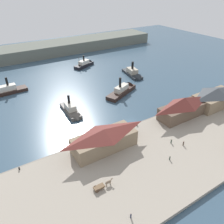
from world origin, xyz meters
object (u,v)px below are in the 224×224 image
object	(u,v)px
horse_cart	(102,185)
ferry_moored_east	(134,74)
mooring_post_west	(137,125)
ferry_near_quay	(85,64)
ferry_shed_east_terminal	(216,97)
ferry_mid_harbor	(72,111)
pedestrian_near_west_shed	(131,216)
pedestrian_walking_west	(170,158)
ferry_departing_north	(124,90)
ferry_shed_customs_shed	(104,139)
ferry_shed_west_terminal	(183,107)
mooring_post_east	(19,168)
pedestrian_near_east_shed	(183,143)
pedestrian_standing_center	(171,141)
mooring_post_center_east	(220,93)

from	to	relation	value
horse_cart	ferry_moored_east	size ratio (longest dim) A/B	0.30
mooring_post_west	ferry_near_quay	distance (m)	76.73
ferry_shed_east_terminal	ferry_mid_harbor	size ratio (longest dim) A/B	1.23
pedestrian_near_west_shed	pedestrian_walking_west	bearing A→B (deg)	23.27
ferry_shed_east_terminal	horse_cart	distance (m)	66.94
ferry_mid_harbor	ferry_departing_north	xyz separation A→B (m)	(30.93, 5.81, 0.14)
ferry_shed_customs_shed	ferry_shed_east_terminal	bearing A→B (deg)	-0.51
ferry_shed_east_terminal	ferry_shed_west_terminal	bearing A→B (deg)	177.05
ferry_shed_west_terminal	pedestrian_near_west_shed	world-z (taller)	ferry_shed_west_terminal
ferry_near_quay	pedestrian_near_west_shed	bearing A→B (deg)	-110.73
ferry_shed_east_terminal	horse_cart	xyz separation A→B (m)	(-65.49, -13.46, -3.26)
ferry_shed_customs_shed	mooring_post_east	world-z (taller)	ferry_shed_customs_shed
pedestrian_near_east_shed	pedestrian_near_west_shed	distance (m)	33.35
mooring_post_east	ferry_departing_north	distance (m)	64.55
mooring_post_west	ferry_near_quay	xyz separation A→B (m)	(14.92, 75.27, -0.08)
pedestrian_standing_center	ferry_departing_north	world-z (taller)	ferry_departing_north
horse_cart	ferry_moored_east	world-z (taller)	ferry_moored_east
ferry_shed_east_terminal	mooring_post_west	size ratio (longest dim) A/B	23.31
horse_cart	ferry_departing_north	size ratio (longest dim) A/B	0.27
horse_cart	pedestrian_standing_center	distance (m)	29.99
ferry_shed_east_terminal	mooring_post_center_east	world-z (taller)	ferry_shed_east_terminal
ferry_shed_west_terminal	pedestrian_near_east_shed	xyz separation A→B (m)	(-13.85, -13.53, -3.56)
ferry_shed_west_terminal	mooring_post_center_east	distance (m)	32.01
ferry_shed_customs_shed	pedestrian_near_west_shed	size ratio (longest dim) A/B	14.41
horse_cart	pedestrian_near_east_shed	size ratio (longest dim) A/B	3.33
ferry_departing_north	pedestrian_near_west_shed	bearing A→B (deg)	-123.29
ferry_shed_west_terminal	horse_cart	size ratio (longest dim) A/B	3.69
ferry_shed_east_terminal	mooring_post_west	xyz separation A→B (m)	(-39.30, 5.25, -3.73)
ferry_mid_harbor	ferry_departing_north	world-z (taller)	ferry_departing_north
mooring_post_center_east	ferry_shed_east_terminal	bearing A→B (deg)	-156.02
mooring_post_east	horse_cart	bearing A→B (deg)	-47.03
ferry_shed_customs_shed	mooring_post_center_east	distance (m)	69.09
mooring_post_center_east	pedestrian_walking_west	bearing A→B (deg)	-159.19
pedestrian_near_west_shed	mooring_post_east	xyz separation A→B (m)	(-18.98, 30.23, -0.24)
pedestrian_near_west_shed	ferry_near_quay	distance (m)	112.51
ferry_near_quay	ferry_shed_west_terminal	bearing A→B (deg)	-86.36
ferry_shed_customs_shed	ferry_mid_harbor	xyz separation A→B (m)	(0.33, 28.02, -3.75)
pedestrian_near_east_shed	pedestrian_walking_west	bearing A→B (deg)	-163.32
pedestrian_walking_west	mooring_post_east	bearing A→B (deg)	153.16
ferry_shed_customs_shed	ferry_near_quay	bearing A→B (deg)	68.01
ferry_shed_east_terminal	pedestrian_near_east_shed	size ratio (longest dim) A/B	11.90
ferry_departing_north	mooring_post_center_east	bearing A→B (deg)	-37.59
horse_cart	ferry_mid_harbor	distance (m)	42.98
ferry_shed_east_terminal	ferry_mid_harbor	world-z (taller)	ferry_shed_east_terminal
mooring_post_east	ferry_departing_north	size ratio (longest dim) A/B	0.04
pedestrian_walking_west	ferry_mid_harbor	xyz separation A→B (m)	(-14.19, 43.76, -0.55)
ferry_shed_customs_shed	pedestrian_walking_west	world-z (taller)	ferry_shed_customs_shed
pedestrian_near_east_shed	pedestrian_standing_center	distance (m)	4.04
mooring_post_center_east	mooring_post_west	distance (m)	51.45
pedestrian_near_west_shed	mooring_post_west	xyz separation A→B (m)	(24.90, 29.96, -0.24)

